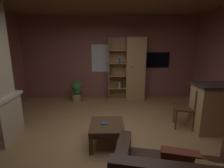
{
  "coord_description": "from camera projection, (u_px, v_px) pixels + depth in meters",
  "views": [
    {
      "loc": [
        -0.1,
        -3.07,
        1.87
      ],
      "look_at": [
        0.0,
        0.4,
        1.05
      ],
      "focal_mm": 27.14,
      "sensor_mm": 36.0,
      "label": 1
    }
  ],
  "objects": [
    {
      "name": "floor",
      "position": [
        113.0,
        139.0,
        3.42
      ],
      "size": [
        5.95,
        5.64,
        0.02
      ],
      "primitive_type": "cube",
      "color": "#A37A4C",
      "rests_on": "ground"
    },
    {
      "name": "wall_back",
      "position": [
        110.0,
        58.0,
        5.87
      ],
      "size": [
        6.07,
        0.06,
        2.81
      ],
      "primitive_type": "cube",
      "color": "#8E544C",
      "rests_on": "ground"
    },
    {
      "name": "window_pane_back",
      "position": [
        102.0,
        58.0,
        5.83
      ],
      "size": [
        0.72,
        0.01,
        0.93
      ],
      "primitive_type": "cube",
      "color": "white"
    },
    {
      "name": "bookshelf_cabinet",
      "position": [
        133.0,
        70.0,
        5.71
      ],
      "size": [
        1.21,
        0.41,
        2.09
      ],
      "color": "tan",
      "rests_on": "ground"
    },
    {
      "name": "coffee_table",
      "position": [
        107.0,
        128.0,
        3.18
      ],
      "size": [
        0.63,
        0.69,
        0.42
      ],
      "color": "#4C331E",
      "rests_on": "ground"
    },
    {
      "name": "table_book_0",
      "position": [
        104.0,
        123.0,
        3.16
      ],
      "size": [
        0.13,
        0.09,
        0.02
      ],
      "primitive_type": "cube",
      "rotation": [
        0.0,
        0.0,
        0.03
      ],
      "color": "#2D4C8C",
      "rests_on": "coffee_table"
    },
    {
      "name": "dining_chair",
      "position": [
        188.0,
        105.0,
        3.8
      ],
      "size": [
        0.52,
        0.52,
        0.92
      ],
      "color": "#4C331E",
      "rests_on": "ground"
    },
    {
      "name": "potted_floor_plant",
      "position": [
        77.0,
        91.0,
        5.59
      ],
      "size": [
        0.34,
        0.32,
        0.68
      ],
      "color": "#9E896B",
      "rests_on": "ground"
    },
    {
      "name": "wall_mounted_tv",
      "position": [
        156.0,
        60.0,
        5.87
      ],
      "size": [
        0.93,
        0.06,
        0.52
      ],
      "color": "black"
    }
  ]
}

